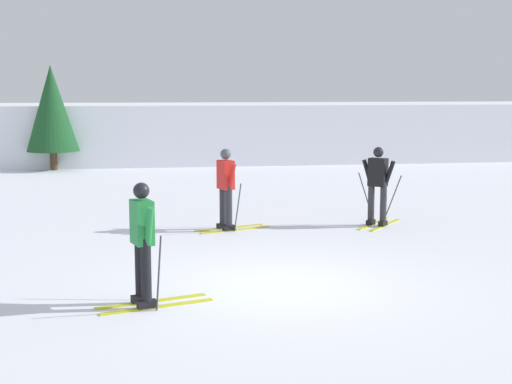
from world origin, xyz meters
TOP-DOWN VIEW (x-y plane):
  - ground_plane at (0.00, 0.00)m, footprint 120.00×120.00m
  - far_snow_ridge at (0.00, 19.63)m, footprint 80.00×6.01m
  - skier_black at (2.92, 4.42)m, footprint 1.32×1.46m
  - skier_red at (-0.35, 4.45)m, footprint 1.63×0.95m
  - skier_green at (-2.04, -0.73)m, footprint 1.64×0.96m
  - conifer_far_left at (-5.32, 16.44)m, footprint 1.86×1.86m

SIDE VIEW (x-z plane):
  - ground_plane at x=0.00m, z-range 0.00..0.00m
  - skier_red at x=-0.35m, z-range 0.06..1.77m
  - skier_black at x=2.92m, z-range 0.06..1.77m
  - skier_green at x=-2.04m, z-range 0.06..1.77m
  - far_snow_ridge at x=0.00m, z-range 0.00..2.29m
  - conifer_far_left at x=-5.32m, z-range 0.34..4.10m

